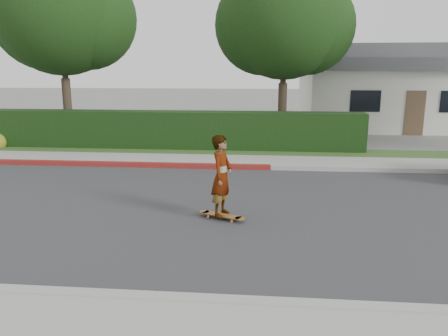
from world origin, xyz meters
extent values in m
plane|color=slate|center=(0.00, 0.00, 0.00)|extent=(120.00, 120.00, 0.00)
cube|color=#2D2D30|center=(0.00, 0.00, 0.01)|extent=(60.00, 8.00, 0.01)
cube|color=#9E9E99|center=(0.00, -4.10, 0.07)|extent=(60.00, 0.20, 0.15)
cube|color=#9E9E99|center=(0.00, 4.10, 0.07)|extent=(60.00, 0.20, 0.15)
cube|color=maroon|center=(-5.00, 4.10, 0.08)|extent=(12.00, 0.21, 0.15)
cube|color=gray|center=(0.00, 5.00, 0.06)|extent=(60.00, 1.60, 0.12)
cube|color=#2D4C1E|center=(0.00, 6.60, 0.05)|extent=(60.00, 1.60, 0.10)
cube|color=black|center=(-3.00, 7.20, 0.75)|extent=(15.00, 1.00, 1.50)
cylinder|color=#33261C|center=(-7.50, 8.50, 1.35)|extent=(0.36, 0.36, 2.70)
cylinder|color=#33261C|center=(-7.50, 8.50, 3.38)|extent=(0.24, 0.24, 2.25)
sphere|color=black|center=(-7.50, 8.50, 5.40)|extent=(5.20, 5.20, 5.20)
sphere|color=black|center=(-8.30, 8.90, 5.20)|extent=(4.42, 4.42, 4.42)
sphere|color=black|center=(-6.60, 8.80, 5.10)|extent=(4.16, 4.16, 4.16)
cylinder|color=#33261C|center=(1.50, 9.00, 1.26)|extent=(0.36, 0.36, 2.52)
cylinder|color=#33261C|center=(1.50, 9.00, 3.15)|extent=(0.24, 0.24, 2.10)
sphere|color=black|center=(1.50, 9.00, 5.04)|extent=(4.80, 4.80, 4.80)
sphere|color=black|center=(0.70, 9.40, 4.84)|extent=(4.08, 4.08, 4.08)
sphere|color=black|center=(2.40, 9.30, 4.74)|extent=(3.84, 3.84, 3.84)
cube|color=beige|center=(8.00, 16.00, 1.50)|extent=(10.00, 8.00, 3.00)
cube|color=#4C4C51|center=(8.00, 16.00, 3.30)|extent=(10.60, 8.60, 0.60)
cube|color=#4C4C51|center=(8.00, 16.00, 3.90)|extent=(8.40, 6.40, 0.80)
cube|color=black|center=(5.50, 11.98, 1.60)|extent=(1.40, 0.06, 1.00)
cube|color=brown|center=(7.80, 11.98, 1.05)|extent=(0.90, 0.06, 2.10)
cylinder|color=orange|center=(-0.37, -0.60, 0.04)|extent=(0.07, 0.05, 0.06)
cylinder|color=orange|center=(-0.31, -0.45, 0.04)|extent=(0.07, 0.05, 0.06)
cylinder|color=orange|center=(0.15, -0.83, 0.04)|extent=(0.07, 0.05, 0.06)
cylinder|color=orange|center=(0.21, -0.68, 0.04)|extent=(0.07, 0.05, 0.06)
cube|color=silver|center=(-0.34, -0.52, 0.08)|extent=(0.11, 0.18, 0.02)
cube|color=silver|center=(0.18, -0.76, 0.08)|extent=(0.11, 0.18, 0.02)
cube|color=brown|center=(-0.08, -0.64, 0.10)|extent=(0.87, 0.54, 0.02)
cylinder|color=brown|center=(-0.47, -0.47, 0.10)|extent=(0.28, 0.28, 0.02)
cylinder|color=brown|center=(0.31, -0.81, 0.10)|extent=(0.28, 0.28, 0.02)
imported|color=white|center=(-0.08, -0.64, 0.95)|extent=(0.56, 0.71, 1.69)
camera|label=1|loc=(0.77, -9.30, 3.11)|focal=35.00mm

